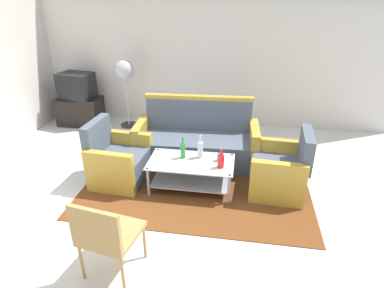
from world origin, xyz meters
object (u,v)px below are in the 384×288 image
wicker_chair (105,233)px  cup (220,157)px  bottle_red (221,161)px  pedestal_fan (125,74)px  tv_stand (81,111)px  armchair_left (118,162)px  bottle_green (183,150)px  coffee_table (191,171)px  armchair_right (280,172)px  couch (197,143)px  television (77,86)px  bottle_clear (200,149)px

wicker_chair → cup: bearing=71.7°
bottle_red → cup: bearing=96.6°
cup → pedestal_fan: 2.74m
tv_stand → wicker_chair: 4.00m
armchair_left → bottle_green: (0.90, 0.03, 0.24)m
bottle_red → coffee_table: bearing=166.4°
armchair_right → couch: bearing=65.3°
cup → armchair_right: bearing=3.8°
bottle_red → cup: 0.18m
bottle_green → television: (-2.36, 1.83, 0.24)m
armchair_right → cup: size_ratio=8.50×
bottle_red → wicker_chair: bearing=-121.5°
pedestal_fan → cup: bearing=-44.6°
coffee_table → tv_stand: bearing=142.4°
coffee_table → bottle_red: bottle_red is taller
armchair_right → tv_stand: 4.04m
wicker_chair → tv_stand: bearing=129.6°
couch → wicker_chair: 2.37m
armchair_right → pedestal_fan: (-2.68, 1.83, 0.73)m
armchair_right → bottle_green: 1.28m
armchair_left → pedestal_fan: (-0.52, 1.91, 0.73)m
armchair_left → wicker_chair: armchair_left is taller
coffee_table → cup: size_ratio=11.00×
armchair_right → bottle_clear: armchair_right is taller
armchair_right → television: 4.07m
armchair_left → coffee_table: (1.02, -0.06, -0.02)m
tv_stand → couch: bearing=-25.2°
armchair_left → cup: (1.39, 0.03, 0.17)m
coffee_table → tv_stand: (-2.49, 1.91, -0.01)m
armchair_right → coffee_table: size_ratio=0.77×
armchair_left → wicker_chair: 1.70m
bottle_green → bottle_red: bearing=-19.2°
tv_stand → pedestal_fan: size_ratio=0.63×
cup → pedestal_fan: (-1.91, 1.88, 0.55)m
coffee_table → bottle_green: (-0.12, 0.08, 0.25)m
television → couch: bearing=166.1°
bottle_green → pedestal_fan: size_ratio=0.23×
tv_stand → wicker_chair: (1.98, -3.47, 0.23)m
cup → pedestal_fan: size_ratio=0.08×
bottle_green → armchair_right: bearing=2.2°
tv_stand → television: 0.50m
armchair_right → coffee_table: (-1.14, -0.13, -0.02)m
armchair_left → bottle_clear: 1.15m
bottle_clear → cup: 0.28m
couch → bottle_clear: 0.68m
tv_stand → wicker_chair: bearing=-60.3°
armchair_right → cup: armchair_right is taller
bottle_green → wicker_chair: size_ratio=0.35×
coffee_table → wicker_chair: wicker_chair is taller
pedestal_fan → couch: bearing=-38.7°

